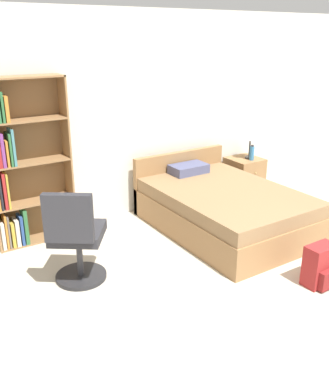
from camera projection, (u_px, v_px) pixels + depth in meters
name	position (u px, v px, depth m)	size (l,w,h in m)	color
wall_back	(150.00, 114.00, 5.64)	(9.00, 0.06, 2.60)	silver
bookshelf	(18.00, 166.00, 4.71)	(0.90, 0.27, 1.89)	olive
bed	(222.00, 207.00, 5.31)	(1.43, 2.06, 0.78)	olive
office_chair	(76.00, 238.00, 4.04)	(0.70, 0.72, 1.00)	#232326
nightstand	(244.00, 176.00, 6.49)	(0.47, 0.49, 0.55)	olive
table_lamp	(251.00, 134.00, 6.29)	(0.26, 0.26, 0.47)	#333333
water_bottle	(252.00, 153.00, 6.27)	(0.07, 0.07, 0.23)	teal
backpack_red	(321.00, 266.00, 4.11)	(0.31, 0.24, 0.41)	maroon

